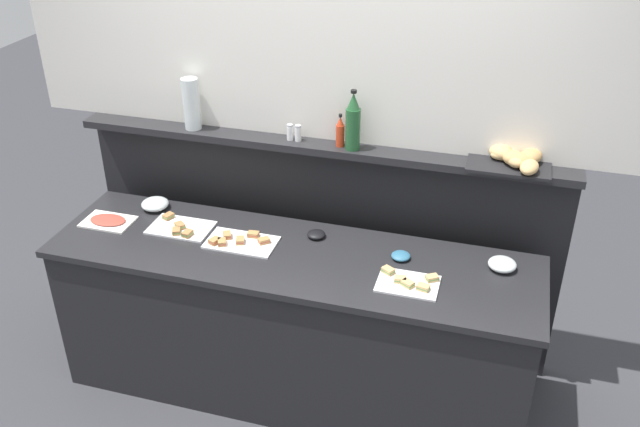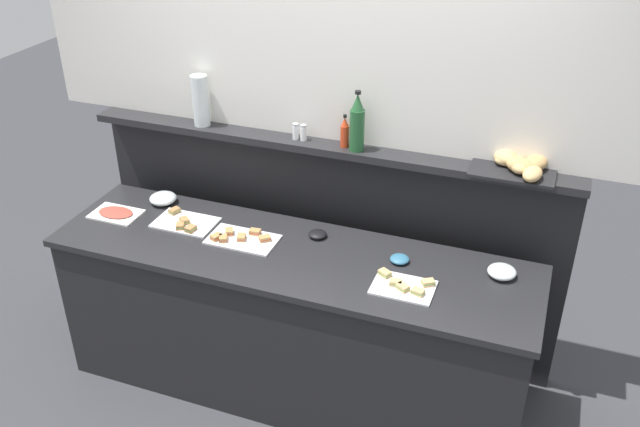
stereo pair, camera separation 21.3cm
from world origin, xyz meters
TOP-DOWN VIEW (x-y plane):
  - ground_plane at (0.00, 0.60)m, footprint 12.00×12.00m
  - buffet_counter at (0.00, 0.00)m, footprint 2.49×0.68m
  - back_ledge_unit at (0.00, 0.52)m, footprint 2.68×0.22m
  - upper_wall_panel at (0.00, 0.54)m, footprint 3.28×0.08m
  - sandwich_platter_side at (0.61, -0.09)m, footprint 0.29×0.20m
  - sandwich_platter_rear at (-0.64, 0.07)m, footprint 0.33×0.21m
  - sandwich_platter_front at (-0.28, 0.02)m, footprint 0.36×0.21m
  - cold_cuts_platter at (-1.04, 0.02)m, footprint 0.27×0.18m
  - glass_bowl_large at (1.02, 0.16)m, footprint 0.14×0.14m
  - glass_bowl_medium at (-0.87, 0.23)m, footprint 0.15×0.15m
  - condiment_bowl_teal at (0.53, 0.11)m, footprint 0.09×0.09m
  - condiment_bowl_cream at (0.07, 0.19)m, footprint 0.10×0.10m
  - wine_bottle_green at (0.20, 0.42)m, footprint 0.08×0.08m
  - hot_sauce_bottle at (0.13, 0.44)m, footprint 0.04×0.04m
  - salt_shaker at (-0.14, 0.44)m, footprint 0.03×0.03m
  - pepper_shaker at (-0.10, 0.44)m, footprint 0.03×0.03m
  - bread_basket at (1.00, 0.45)m, footprint 0.40×0.32m
  - water_carafe at (-0.70, 0.44)m, footprint 0.09×0.09m

SIDE VIEW (x-z plane):
  - ground_plane at x=0.00m, z-range 0.00..0.00m
  - buffet_counter at x=0.00m, z-range 0.00..0.90m
  - back_ledge_unit at x=0.00m, z-range 0.03..1.35m
  - cold_cuts_platter at x=-1.04m, z-range 0.89..0.92m
  - sandwich_platter_rear at x=-0.64m, z-range 0.89..0.92m
  - sandwich_platter_front at x=-0.28m, z-range 0.89..0.92m
  - sandwich_platter_side at x=0.61m, z-range 0.89..0.92m
  - condiment_bowl_teal at x=0.53m, z-range 0.90..0.93m
  - condiment_bowl_cream at x=0.07m, z-range 0.90..0.93m
  - glass_bowl_large at x=1.02m, z-range 0.89..0.95m
  - glass_bowl_medium at x=-0.87m, z-range 0.89..0.95m
  - bread_basket at x=1.00m, z-range 1.31..1.40m
  - salt_shaker at x=-0.14m, z-range 1.31..1.40m
  - pepper_shaker at x=-0.10m, z-range 1.31..1.40m
  - hot_sauce_bottle at x=0.13m, z-range 1.30..1.48m
  - water_carafe at x=-0.70m, z-range 1.31..1.60m
  - wine_bottle_green at x=0.20m, z-range 1.30..1.61m
  - upper_wall_panel at x=0.00m, z-range 1.31..2.60m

